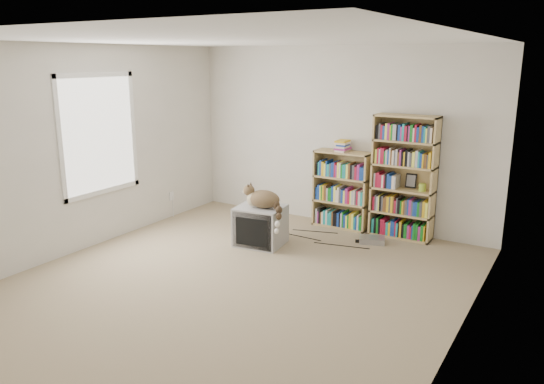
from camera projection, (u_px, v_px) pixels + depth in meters
The scene contains 17 objects.
floor at pixel (239, 282), 5.68m from camera, with size 4.50×5.00×0.01m, color #9D8B6A.
wall_back at pixel (339, 137), 7.44m from camera, with size 4.50×0.02×2.50m, color beige.
wall_front at pixel (9, 237), 3.29m from camera, with size 4.50×0.02×2.50m, color beige.
wall_left at pixel (87, 149), 6.49m from camera, with size 0.02×5.00×2.50m, color beige.
wall_right at pixel (469, 197), 4.24m from camera, with size 0.02×5.00×2.50m, color beige.
ceiling at pixel (235, 39), 5.06m from camera, with size 4.50×5.00×0.02m, color white.
window at pixel (99, 135), 6.62m from camera, with size 0.02×1.22×1.52m, color white.
crt_tv at pixel (261, 225), 6.77m from camera, with size 0.64×0.59×0.50m.
cat at pixel (266, 202), 6.59m from camera, with size 0.65×0.44×0.50m.
bookcase_tall at pixel (404, 180), 6.94m from camera, with size 0.81×0.30×1.63m.
bookcase_short at pixel (342, 192), 7.44m from camera, with size 0.79×0.30×1.08m.
book_stack at pixel (343, 146), 7.26m from camera, with size 0.18×0.24×0.15m, color #A31532.
green_mug at pixel (423, 187), 6.81m from camera, with size 0.09×0.09×0.10m, color #96BA35.
framed_print at pixel (411, 181), 6.97m from camera, with size 0.14×0.01×0.19m, color black.
dvd_player at pixel (372, 240), 6.88m from camera, with size 0.32×0.23×0.07m, color #A1A1A5.
wall_outlet at pixel (172, 196), 7.94m from camera, with size 0.01×0.08×0.13m, color silver.
floor_cables at pixel (327, 241), 6.93m from camera, with size 1.20×0.70×0.01m, color black, non-canonical shape.
Camera 1 is at (3.02, -4.33, 2.33)m, focal length 35.00 mm.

